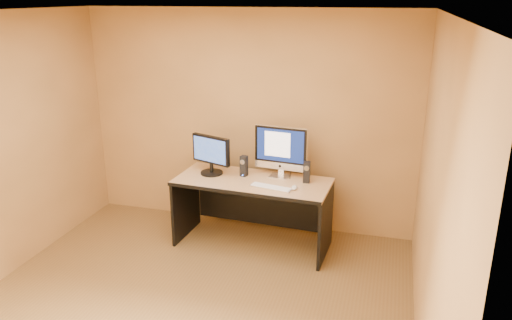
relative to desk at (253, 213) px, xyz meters
The scene contains 12 objects.
floor 1.48m from the desk, 99.39° to the right, with size 4.00×4.00×0.00m, color brown.
walls 1.69m from the desk, 99.39° to the right, with size 4.00×4.00×2.60m, color #AD7E45, non-canonical shape.
ceiling 2.63m from the desk, 99.39° to the right, with size 4.00×4.00×0.00m, color white.
desk is the anchor object (origin of this frame).
imac 0.76m from the desk, 37.98° to the left, with size 0.61×0.22×0.58m, color silver, non-canonical shape.
second_monitor 0.80m from the desk, behind, with size 0.51×0.25×0.45m, color black, non-canonical shape.
speaker_left 0.54m from the desk, 139.24° to the left, with size 0.07×0.08×0.23m, color black, non-canonical shape.
speaker_right 0.78m from the desk, ahead, with size 0.07×0.08×0.23m, color black, non-canonical shape.
keyboard 0.50m from the desk, 33.69° to the right, with size 0.46×0.12×0.02m, color silver.
mouse 0.66m from the desk, 15.01° to the right, with size 0.06×0.11×0.04m, color silver.
cable_a 0.60m from the desk, 35.72° to the left, with size 0.01×0.01×0.23m, color black.
cable_b 0.53m from the desk, 46.81° to the left, with size 0.01×0.01×0.19m, color black.
Camera 1 is at (1.66, -3.53, 2.74)m, focal length 35.00 mm.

